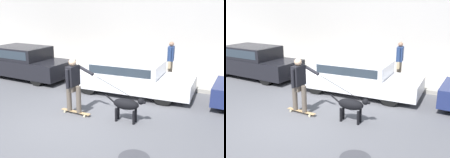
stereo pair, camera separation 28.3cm
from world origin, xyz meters
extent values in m
plane|color=#545459|center=(0.00, 0.00, 0.00)|extent=(36.00, 36.00, 0.00)
cube|color=#B2ADA8|center=(0.00, 6.91, 2.34)|extent=(32.00, 0.30, 4.68)
cube|color=#A39E93|center=(0.00, 5.51, 0.07)|extent=(30.00, 2.47, 0.14)
cylinder|color=black|center=(-3.16, 3.89, 0.32)|extent=(0.64, 0.22, 0.63)
cylinder|color=black|center=(-3.22, 2.43, 0.32)|extent=(0.64, 0.22, 0.63)
cylinder|color=black|center=(-5.77, 3.99, 0.32)|extent=(0.64, 0.22, 0.63)
cube|color=black|center=(-4.49, 3.21, 0.52)|extent=(4.27, 1.86, 0.66)
cube|color=black|center=(-4.66, 3.21, 1.11)|extent=(2.36, 1.62, 0.53)
cube|color=#28333D|center=(-4.69, 2.44, 1.14)|extent=(2.02, 0.09, 0.34)
cylinder|color=black|center=(1.85, 3.98, 0.33)|extent=(0.67, 0.22, 0.67)
cylinder|color=black|center=(1.90, 2.52, 0.33)|extent=(0.67, 0.22, 0.67)
cylinder|color=black|center=(-0.88, 3.90, 0.33)|extent=(0.67, 0.22, 0.67)
cylinder|color=black|center=(-0.84, 2.43, 0.33)|extent=(0.67, 0.22, 0.67)
cube|color=silver|center=(0.51, 3.21, 0.46)|extent=(4.46, 1.84, 0.52)
cube|color=silver|center=(0.33, 3.20, 0.95)|extent=(2.59, 1.61, 0.45)
cube|color=#28333D|center=(0.35, 2.43, 0.97)|extent=(2.23, 0.08, 0.29)
cylinder|color=black|center=(1.56, 0.93, 0.19)|extent=(0.07, 0.07, 0.39)
cylinder|color=black|center=(1.56, 0.76, 0.19)|extent=(0.07, 0.07, 0.39)
cylinder|color=black|center=(1.04, 0.91, 0.19)|extent=(0.07, 0.07, 0.39)
cylinder|color=black|center=(1.05, 0.74, 0.19)|extent=(0.07, 0.07, 0.39)
ellipsoid|color=black|center=(1.30, 0.83, 0.52)|extent=(0.74, 0.34, 0.31)
sphere|color=black|center=(1.72, 0.85, 0.66)|extent=(0.17, 0.17, 0.17)
cylinder|color=black|center=(1.80, 0.85, 0.64)|extent=(0.10, 0.08, 0.08)
cylinder|color=black|center=(0.82, 0.81, 0.61)|extent=(0.29, 0.05, 0.22)
cylinder|color=beige|center=(0.13, 0.73, 0.04)|extent=(0.07, 0.03, 0.07)
cylinder|color=beige|center=(0.12, 0.58, 0.04)|extent=(0.07, 0.03, 0.07)
cylinder|color=beige|center=(-0.58, 0.76, 0.04)|extent=(0.07, 0.03, 0.07)
cylinder|color=beige|center=(-0.59, 0.61, 0.04)|extent=(0.07, 0.03, 0.07)
cube|color=#A88456|center=(-0.23, 0.67, 0.08)|extent=(0.99, 0.17, 0.02)
cylinder|color=brown|center=(-0.11, 0.66, 0.48)|extent=(0.15, 0.15, 0.79)
cylinder|color=brown|center=(-0.45, 0.68, 0.48)|extent=(0.15, 0.15, 0.79)
cube|color=brown|center=(-0.28, 0.67, 0.80)|extent=(0.20, 0.34, 0.16)
cube|color=black|center=(-0.28, 0.67, 1.17)|extent=(0.23, 0.43, 0.58)
sphere|color=tan|center=(-0.28, 0.67, 1.56)|extent=(0.21, 0.21, 0.21)
cylinder|color=black|center=(-0.30, 0.42, 1.13)|extent=(0.09, 0.09, 0.55)
cylinder|color=black|center=(-0.01, 0.92, 1.31)|extent=(0.55, 0.11, 0.29)
cylinder|color=black|center=(0.98, 0.88, 0.92)|extent=(1.48, 0.07, 0.59)
cylinder|color=brown|center=(1.49, 5.00, 0.54)|extent=(0.16, 0.16, 0.80)
cylinder|color=brown|center=(1.47, 5.18, 0.54)|extent=(0.16, 0.16, 0.80)
cube|color=navy|center=(1.48, 5.09, 1.23)|extent=(0.28, 0.48, 0.58)
cylinder|color=navy|center=(1.51, 4.82, 1.25)|extent=(0.10, 0.10, 0.55)
cylinder|color=navy|center=(1.44, 5.37, 1.25)|extent=(0.10, 0.10, 0.55)
sphere|color=#997056|center=(1.48, 5.09, 1.62)|extent=(0.19, 0.19, 0.19)
cube|color=tan|center=(1.51, 4.82, 0.83)|extent=(0.13, 0.26, 0.28)
cylinder|color=#38383D|center=(2.16, -0.77, 0.01)|extent=(0.67, 0.67, 0.01)
camera|label=1|loc=(3.84, -5.34, 3.10)|focal=42.00mm
camera|label=2|loc=(4.10, -5.21, 3.10)|focal=42.00mm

